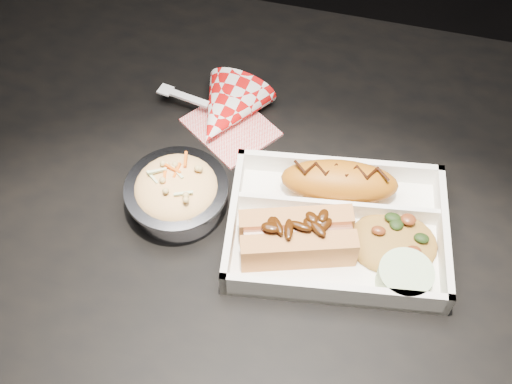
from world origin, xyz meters
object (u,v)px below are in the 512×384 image
dining_table (312,269)px  foil_coleslaw_cup (177,192)px  napkin_fork (225,113)px  food_tray (336,230)px  fried_pastry (339,182)px  hotdog (297,236)px

dining_table → foil_coleslaw_cup: bearing=-177.8°
dining_table → napkin_fork: 0.23m
dining_table → foil_coleslaw_cup: 0.21m
food_tray → fried_pastry: 0.06m
fried_pastry → hotdog: bearing=-110.0°
foil_coleslaw_cup → napkin_fork: bearing=83.8°
hotdog → foil_coleslaw_cup: 0.15m
dining_table → napkin_fork: (-0.15, 0.14, 0.11)m
fried_pastry → napkin_fork: 0.19m
dining_table → food_tray: food_tray is taller
dining_table → fried_pastry: 0.13m
food_tray → napkin_fork: napkin_fork is taller
fried_pastry → napkin_fork: napkin_fork is taller
food_tray → napkin_fork: (-0.18, 0.14, 0.01)m
dining_table → food_tray: (0.02, 0.00, 0.10)m
fried_pastry → foil_coleslaw_cup: 0.19m
food_tray → fried_pastry: bearing=90.0°
hotdog → napkin_fork: bearing=109.7°
hotdog → foil_coleslaw_cup: same height
hotdog → food_tray: bearing=21.1°
foil_coleslaw_cup → napkin_fork: (0.02, 0.15, -0.01)m
food_tray → fried_pastry: fried_pastry is taller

